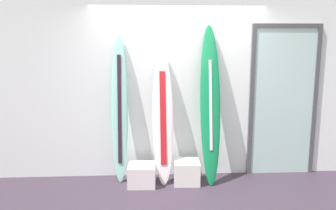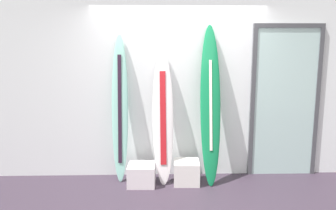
# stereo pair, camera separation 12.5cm
# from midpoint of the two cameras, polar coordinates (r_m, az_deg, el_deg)

# --- Properties ---
(wall_back) EXTENTS (7.20, 0.20, 2.80)m
(wall_back) POSITION_cam_midpoint_polar(r_m,az_deg,el_deg) (5.07, 0.88, 3.81)
(wall_back) COLOR white
(wall_back) RESTS_ON ground
(surfboard_seafoam) EXTENTS (0.24, 0.30, 2.10)m
(surfboard_seafoam) POSITION_cam_midpoint_polar(r_m,az_deg,el_deg) (4.88, -8.84, -0.95)
(surfboard_seafoam) COLOR #8BCBBA
(surfboard_seafoam) RESTS_ON ground
(surfboard_ivory) EXTENTS (0.31, 0.43, 1.87)m
(surfboard_ivory) POSITION_cam_midpoint_polar(r_m,az_deg,el_deg) (4.81, -1.60, -2.33)
(surfboard_ivory) COLOR silver
(surfboard_ivory) RESTS_ON ground
(surfboard_emerald) EXTENTS (0.29, 0.50, 2.24)m
(surfboard_emerald) POSITION_cam_midpoint_polar(r_m,az_deg,el_deg) (4.80, 6.36, -0.14)
(surfboard_emerald) COLOR #137845
(surfboard_emerald) RESTS_ON ground
(display_block_left) EXTENTS (0.39, 0.39, 0.29)m
(display_block_left) POSITION_cam_midpoint_polar(r_m,az_deg,el_deg) (4.90, -5.16, -11.59)
(display_block_left) COLOR silver
(display_block_left) RESTS_ON ground
(display_block_center) EXTENTS (0.37, 0.37, 0.32)m
(display_block_center) POSITION_cam_midpoint_polar(r_m,az_deg,el_deg) (4.95, 2.40, -11.16)
(display_block_center) COLOR white
(display_block_center) RESTS_ON ground
(glass_door) EXTENTS (1.03, 0.06, 2.25)m
(glass_door) POSITION_cam_midpoint_polar(r_m,az_deg,el_deg) (5.34, 18.14, 1.01)
(glass_door) COLOR silver
(glass_door) RESTS_ON ground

